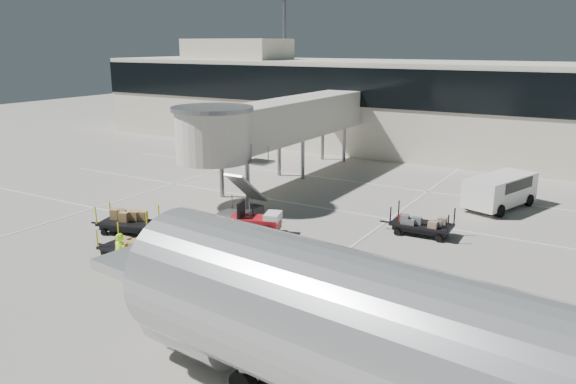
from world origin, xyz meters
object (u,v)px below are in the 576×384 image
at_px(suitcase_cart, 421,225).
at_px(aircraft, 445,365).
at_px(box_cart_near, 130,248).
at_px(ground_worker, 120,255).
at_px(minivan, 501,188).
at_px(baggage_tug, 256,222).
at_px(belt_loader, 228,140).
at_px(box_cart_far, 128,223).

xyz_separation_m(suitcase_cart, aircraft, (5.54, -16.07, 2.28)).
distance_m(box_cart_near, ground_worker, 1.88).
bearing_deg(minivan, aircraft, -64.25).
distance_m(suitcase_cart, aircraft, 17.15).
bearing_deg(ground_worker, aircraft, -16.00).
height_order(baggage_tug, belt_loader, belt_loader).
distance_m(box_cart_far, belt_loader, 24.48).
bearing_deg(belt_loader, box_cart_near, -80.37).
bearing_deg(box_cart_far, suitcase_cart, 13.05).
bearing_deg(suitcase_cart, box_cart_far, -152.55).
distance_m(belt_loader, aircraft, 42.27).
bearing_deg(belt_loader, minivan, -33.93).
distance_m(box_cart_near, box_cart_far, 3.85).
bearing_deg(box_cart_far, ground_worker, -63.33).
height_order(minivan, belt_loader, belt_loader).
bearing_deg(aircraft, box_cart_far, 161.91).
height_order(box_cart_near, box_cart_far, box_cart_far).
bearing_deg(aircraft, ground_worker, 169.81).
bearing_deg(ground_worker, box_cart_far, 133.97).
xyz_separation_m(box_cart_near, ground_worker, (1.03, -1.52, 0.38)).
height_order(ground_worker, minivan, minivan).
relative_size(suitcase_cart, ground_worker, 2.03).
height_order(box_cart_near, belt_loader, belt_loader).
relative_size(box_cart_near, belt_loader, 0.73).
bearing_deg(baggage_tug, ground_worker, -122.57).
bearing_deg(suitcase_cart, belt_loader, 145.41).
distance_m(minivan, belt_loader, 26.89).
distance_m(baggage_tug, minivan, 15.24).
relative_size(baggage_tug, suitcase_cart, 0.75).
bearing_deg(minivan, ground_worker, -103.52).
bearing_deg(minivan, baggage_tug, -112.09).
bearing_deg(baggage_tug, suitcase_cart, 12.01).
relative_size(baggage_tug, box_cart_far, 0.76).
height_order(ground_worker, belt_loader, belt_loader).
distance_m(baggage_tug, ground_worker, 7.66).
relative_size(box_cart_near, box_cart_far, 0.95).
bearing_deg(minivan, belt_loader, -177.59).
relative_size(minivan, aircraft, 0.28).
bearing_deg(box_cart_near, aircraft, -21.33).
xyz_separation_m(minivan, belt_loader, (-25.84, 7.41, -0.34)).
xyz_separation_m(box_cart_far, aircraft, (18.73, -8.54, 2.26)).
height_order(box_cart_near, aircraft, aircraft).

